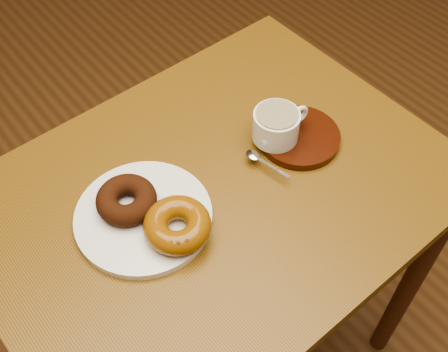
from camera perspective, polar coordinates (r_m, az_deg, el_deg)
cafe_table at (r=1.12m, az=-0.81°, el=-5.20°), size 0.86×0.65×0.80m
donut_plate at (r=0.98m, az=-8.18°, el=-4.11°), size 0.30×0.30×0.01m
donut_cinnamon at (r=0.97m, az=-9.88°, el=-2.40°), size 0.13×0.13×0.04m
donut_caramel at (r=0.93m, az=-4.77°, el=-4.98°), size 0.14×0.14×0.04m
saucer at (r=1.09m, az=7.64°, el=3.94°), size 0.17×0.17×0.02m
coffee_cup at (r=1.05m, az=5.38°, el=5.20°), size 0.12×0.09×0.06m
teaspoon at (r=1.03m, az=3.33°, el=1.90°), size 0.03×0.10×0.01m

